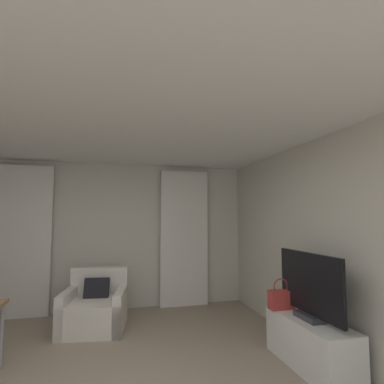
{
  "coord_description": "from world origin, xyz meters",
  "views": [
    {
      "loc": [
        0.07,
        -2.71,
        1.63
      ],
      "look_at": [
        1.07,
        1.15,
        1.96
      ],
      "focal_mm": 28.51,
      "sensor_mm": 36.0,
      "label": 1
    }
  ],
  "objects_px": {
    "armchair": "(95,309)",
    "tv_console": "(310,343)",
    "tv_flatscreen": "(309,287)",
    "handbag_primary": "(281,299)"
  },
  "relations": [
    {
      "from": "tv_console",
      "to": "handbag_primary",
      "type": "distance_m",
      "value": 0.57
    },
    {
      "from": "armchair",
      "to": "tv_console",
      "type": "height_order",
      "value": "armchair"
    },
    {
      "from": "tv_flatscreen",
      "to": "armchair",
      "type": "bearing_deg",
      "value": 142.37
    },
    {
      "from": "armchair",
      "to": "tv_flatscreen",
      "type": "distance_m",
      "value": 3.02
    },
    {
      "from": "armchair",
      "to": "tv_flatscreen",
      "type": "xyz_separation_m",
      "value": [
        2.35,
        -1.81,
        0.58
      ]
    },
    {
      "from": "armchair",
      "to": "tv_console",
      "type": "relative_size",
      "value": 0.87
    },
    {
      "from": "armchair",
      "to": "tv_console",
      "type": "xyz_separation_m",
      "value": [
        2.35,
        -1.8,
        -0.02
      ]
    },
    {
      "from": "tv_flatscreen",
      "to": "handbag_primary",
      "type": "distance_m",
      "value": 0.49
    },
    {
      "from": "armchair",
      "to": "tv_console",
      "type": "distance_m",
      "value": 2.96
    },
    {
      "from": "armchair",
      "to": "handbag_primary",
      "type": "xyz_separation_m",
      "value": [
        2.24,
        -1.39,
        0.35
      ]
    }
  ]
}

